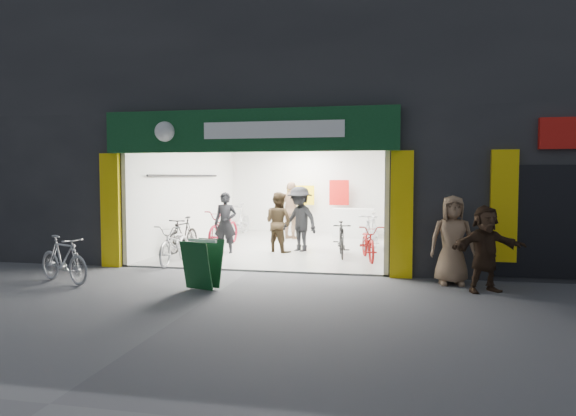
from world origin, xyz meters
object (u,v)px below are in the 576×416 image
(bike_left_front, at_px, (175,244))
(pedestrian_near, at_px, (452,240))
(bike_right_front, at_px, (341,240))
(parked_bike, at_px, (64,259))
(sandwich_board, at_px, (203,263))

(bike_left_front, xyz_separation_m, pedestrian_near, (6.18, -1.10, 0.38))
(bike_right_front, bearing_deg, parked_bike, -148.23)
(bike_left_front, bearing_deg, bike_right_front, 21.11)
(bike_right_front, distance_m, parked_bike, 6.53)
(bike_left_front, height_order, parked_bike, bike_left_front)
(bike_right_front, xyz_separation_m, pedestrian_near, (2.40, -2.81, 0.40))
(bike_left_front, height_order, sandwich_board, bike_left_front)
(bike_left_front, height_order, pedestrian_near, pedestrian_near)
(bike_left_front, distance_m, parked_bike, 2.77)
(parked_bike, bearing_deg, bike_left_front, -2.63)
(parked_bike, bearing_deg, sandwich_board, -66.95)
(parked_bike, xyz_separation_m, pedestrian_near, (7.40, 1.38, 0.39))
(parked_bike, bearing_deg, bike_right_front, -26.43)
(bike_left_front, relative_size, bike_right_front, 1.17)
(parked_bike, relative_size, sandwich_board, 1.72)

